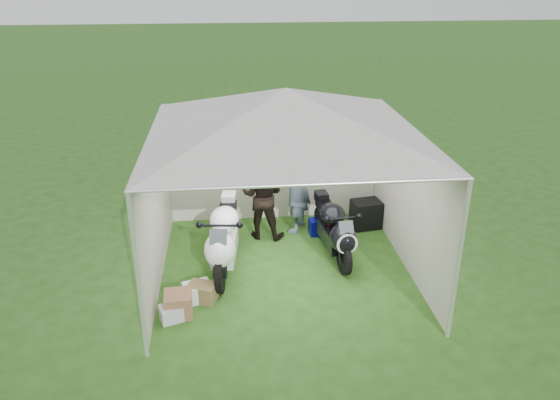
{
  "coord_description": "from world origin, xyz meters",
  "views": [
    {
      "loc": [
        -0.85,
        -7.77,
        4.66
      ],
      "look_at": [
        -0.05,
        0.35,
        1.09
      ],
      "focal_mm": 35.0,
      "sensor_mm": 36.0,
      "label": 1
    }
  ],
  "objects_px": {
    "motorcycle_white": "(224,238)",
    "crate_1": "(178,304)",
    "canopy_tent": "(285,116)",
    "motorcycle_black": "(335,229)",
    "equipment_box": "(366,214)",
    "crate_3": "(202,292)",
    "paddock_stand": "(320,227)",
    "crate_0": "(197,292)",
    "crate_2": "(171,313)",
    "person_blue_jacket": "(297,182)",
    "person_dark_jacket": "(262,195)"
  },
  "relations": [
    {
      "from": "person_blue_jacket",
      "to": "crate_1",
      "type": "relative_size",
      "value": 4.95
    },
    {
      "from": "motorcycle_black",
      "to": "person_dark_jacket",
      "type": "relative_size",
      "value": 1.16
    },
    {
      "from": "motorcycle_white",
      "to": "crate_1",
      "type": "xyz_separation_m",
      "value": [
        -0.67,
        -1.19,
        -0.42
      ]
    },
    {
      "from": "equipment_box",
      "to": "crate_2",
      "type": "height_order",
      "value": "equipment_box"
    },
    {
      "from": "equipment_box",
      "to": "crate_1",
      "type": "xyz_separation_m",
      "value": [
        -3.36,
        -2.52,
        -0.09
      ]
    },
    {
      "from": "motorcycle_white",
      "to": "crate_0",
      "type": "distance_m",
      "value": 1.04
    },
    {
      "from": "person_dark_jacket",
      "to": "equipment_box",
      "type": "height_order",
      "value": "person_dark_jacket"
    },
    {
      "from": "canopy_tent",
      "to": "crate_2",
      "type": "distance_m",
      "value": 3.28
    },
    {
      "from": "equipment_box",
      "to": "motorcycle_white",
      "type": "bearing_deg",
      "value": -153.6
    },
    {
      "from": "canopy_tent",
      "to": "crate_3",
      "type": "relative_size",
      "value": 13.83
    },
    {
      "from": "equipment_box",
      "to": "crate_2",
      "type": "distance_m",
      "value": 4.35
    },
    {
      "from": "person_blue_jacket",
      "to": "motorcycle_white",
      "type": "bearing_deg",
      "value": -21.31
    },
    {
      "from": "crate_0",
      "to": "crate_1",
      "type": "bearing_deg",
      "value": -125.64
    },
    {
      "from": "motorcycle_black",
      "to": "equipment_box",
      "type": "relative_size",
      "value": 3.61
    },
    {
      "from": "canopy_tent",
      "to": "crate_1",
      "type": "height_order",
      "value": "canopy_tent"
    },
    {
      "from": "paddock_stand",
      "to": "equipment_box",
      "type": "distance_m",
      "value": 0.95
    },
    {
      "from": "person_blue_jacket",
      "to": "crate_2",
      "type": "relative_size",
      "value": 6.28
    },
    {
      "from": "person_blue_jacket",
      "to": "canopy_tent",
      "type": "bearing_deg",
      "value": 8.56
    },
    {
      "from": "canopy_tent",
      "to": "person_blue_jacket",
      "type": "xyz_separation_m",
      "value": [
        0.38,
        1.4,
        -1.62
      ]
    },
    {
      "from": "motorcycle_black",
      "to": "person_blue_jacket",
      "type": "bearing_deg",
      "value": 108.24
    },
    {
      "from": "canopy_tent",
      "to": "equipment_box",
      "type": "distance_m",
      "value": 3.18
    },
    {
      "from": "motorcycle_black",
      "to": "motorcycle_white",
      "type": "bearing_deg",
      "value": -178.24
    },
    {
      "from": "paddock_stand",
      "to": "crate_1",
      "type": "xyz_separation_m",
      "value": [
        -2.44,
        -2.31,
        0.02
      ]
    },
    {
      "from": "crate_0",
      "to": "equipment_box",
      "type": "bearing_deg",
      "value": 34.99
    },
    {
      "from": "crate_2",
      "to": "paddock_stand",
      "type": "bearing_deg",
      "value": 43.84
    },
    {
      "from": "motorcycle_black",
      "to": "person_blue_jacket",
      "type": "relative_size",
      "value": 0.99
    },
    {
      "from": "crate_1",
      "to": "person_blue_jacket",
      "type": "bearing_deg",
      "value": 51.48
    },
    {
      "from": "crate_0",
      "to": "crate_2",
      "type": "height_order",
      "value": "crate_0"
    },
    {
      "from": "canopy_tent",
      "to": "crate_2",
      "type": "height_order",
      "value": "canopy_tent"
    },
    {
      "from": "crate_2",
      "to": "person_dark_jacket",
      "type": "bearing_deg",
      "value": 59.16
    },
    {
      "from": "crate_1",
      "to": "motorcycle_white",
      "type": "bearing_deg",
      "value": 60.61
    },
    {
      "from": "crate_3",
      "to": "crate_0",
      "type": "bearing_deg",
      "value": 164.93
    },
    {
      "from": "equipment_box",
      "to": "crate_2",
      "type": "bearing_deg",
      "value": -142.46
    },
    {
      "from": "crate_3",
      "to": "crate_1",
      "type": "bearing_deg",
      "value": -134.41
    },
    {
      "from": "motorcycle_white",
      "to": "equipment_box",
      "type": "height_order",
      "value": "motorcycle_white"
    },
    {
      "from": "equipment_box",
      "to": "motorcycle_black",
      "type": "bearing_deg",
      "value": -127.4
    },
    {
      "from": "paddock_stand",
      "to": "crate_3",
      "type": "distance_m",
      "value": 2.89
    },
    {
      "from": "person_blue_jacket",
      "to": "crate_0",
      "type": "distance_m",
      "value": 2.95
    },
    {
      "from": "crate_1",
      "to": "equipment_box",
      "type": "bearing_deg",
      "value": 36.96
    },
    {
      "from": "canopy_tent",
      "to": "crate_3",
      "type": "distance_m",
      "value": 2.9
    },
    {
      "from": "equipment_box",
      "to": "crate_0",
      "type": "bearing_deg",
      "value": -145.01
    },
    {
      "from": "canopy_tent",
      "to": "motorcycle_black",
      "type": "xyz_separation_m",
      "value": [
        0.88,
        0.29,
        -2.05
      ]
    },
    {
      "from": "canopy_tent",
      "to": "motorcycle_black",
      "type": "distance_m",
      "value": 2.25
    },
    {
      "from": "motorcycle_white",
      "to": "motorcycle_black",
      "type": "distance_m",
      "value": 1.88
    },
    {
      "from": "crate_0",
      "to": "crate_2",
      "type": "bearing_deg",
      "value": -125.99
    },
    {
      "from": "motorcycle_white",
      "to": "person_dark_jacket",
      "type": "height_order",
      "value": "person_dark_jacket"
    },
    {
      "from": "canopy_tent",
      "to": "equipment_box",
      "type": "relative_size",
      "value": 10.72
    },
    {
      "from": "crate_3",
      "to": "paddock_stand",
      "type": "bearing_deg",
      "value": 43.06
    },
    {
      "from": "canopy_tent",
      "to": "motorcycle_white",
      "type": "bearing_deg",
      "value": 177.93
    },
    {
      "from": "canopy_tent",
      "to": "crate_2",
      "type": "xyz_separation_m",
      "value": [
        -1.75,
        -1.28,
        -2.46
      ]
    }
  ]
}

